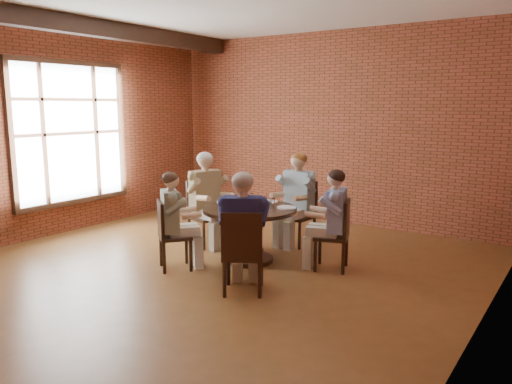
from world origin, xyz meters
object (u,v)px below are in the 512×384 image
Objects in this scene: chair_a at (338,232)px; chair_c at (204,210)px; smartphone at (248,216)px; chair_b at (300,210)px; diner_d at (175,221)px; diner_c at (207,199)px; dining_table at (250,224)px; diner_e at (243,233)px; diner_b at (297,199)px; diner_a at (332,220)px; chair_d at (169,232)px; chair_e at (243,250)px.

chair_c reaches higher than chair_a.
chair_c is 6.67× the size of smartphone.
diner_d reaches higher than chair_b.
chair_a is 2.15m from diner_c.
chair_c is at bearing 90.00° from diner_c.
dining_table is 1.19m from chair_a.
smartphone is at bearing -102.57° from chair_c.
diner_c is (-1.00, 0.31, 0.18)m from dining_table.
chair_c reaches higher than smartphone.
diner_e is at bearing -40.51° from chair_a.
dining_table is 0.90× the size of diner_b.
diner_e is at bearing -110.56° from chair_c.
diner_e is (1.67, -1.29, 0.17)m from chair_c.
chair_b is 1.67m from smartphone.
chair_d is (-1.73, -1.19, -0.16)m from diner_a.
chair_b is 1.08× the size of chair_d.
chair_e is (1.63, -1.34, -0.19)m from diner_c.
diner_a is 1.44× the size of chair_d.
diner_b reaches higher than chair_c.
chair_c is (-1.10, 0.34, -0.00)m from dining_table.
diner_e is at bearing -90.00° from chair_e.
dining_table is 1.31× the size of chair_e.
diner_d is (-0.73, -1.99, 0.11)m from chair_b.
chair_d is at bearing -106.60° from diner_b.
chair_b is at bearing 85.24° from dining_table.
dining_table is 1.29× the size of chair_b.
diner_b is 1.01× the size of diner_e.
diner_b is 1.42m from chair_c.
chair_a is (1.13, 0.36, -0.03)m from dining_table.
chair_b is (0.10, 1.19, -0.00)m from dining_table.
diner_c is at bearing -106.25° from chair_a.
diner_e is at bearing -149.28° from diner_d.
diner_a is at bearing -90.00° from chair_a.
chair_d is 1.27m from diner_e.
diner_c is at bearing -136.42° from chair_b.
chair_e is at bearing -35.01° from diner_a.
diner_e is (1.25, -0.10, 0.20)m from chair_d.
diner_e is at bearing -72.66° from chair_b.
dining_table is 1.20m from chair_b.
chair_c is 0.77× the size of diner_d.
diner_a is 1.34× the size of chair_b.
diner_e is 0.59m from smartphone.
diner_a reaches higher than diner_d.
diner_b reaches higher than chair_a.
chair_d is at bearing -73.04° from diner_a.
chair_e is (0.53, -2.23, -0.00)m from chair_b.
diner_b is at bearing -90.00° from chair_b.
chair_e reaches higher than smartphone.
dining_table is 1.06m from diner_c.
diner_e reaches higher than chair_e.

